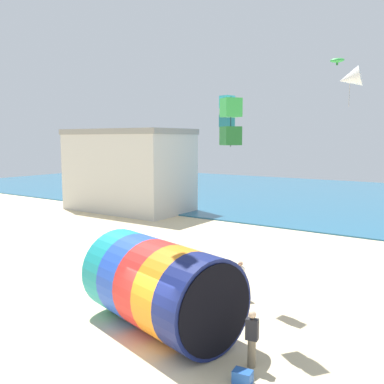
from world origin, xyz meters
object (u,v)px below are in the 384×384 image
Objects in this scene: kite_green_parafoil at (337,60)px; cooler_box at (243,377)px; giant_inflatable_tube at (160,286)px; kite_handler at (252,338)px; kite_white_delta at (350,78)px; bystander_near_water at (240,279)px; kite_cyan_box at (227,111)px; kite_green_box at (231,122)px.

kite_green_parafoil reaches higher than cooler_box.
giant_inflatable_tube reaches higher than cooler_box.
kite_green_parafoil is at bearing 95.89° from kite_handler.
kite_white_delta is (2.48, 14.04, 8.52)m from giant_inflatable_tube.
kite_white_delta reaches higher than bystander_near_water.
kite_cyan_box is at bearing 123.85° from cooler_box.
kite_handler is (3.81, -0.46, -0.69)m from giant_inflatable_tube.
kite_cyan_box reaches higher than kite_green_box.
bystander_near_water is at bearing -24.12° from kite_cyan_box.
kite_cyan_box is (-2.74, -6.19, -2.74)m from kite_green_parafoil.
kite_cyan_box is at bearing -105.51° from kite_white_delta.
kite_handler is 9.54m from kite_cyan_box.
kite_white_delta is at bearing 92.93° from kite_green_parafoil.
kite_handler is 15.02m from kite_green_parafoil.
kite_green_parafoil is at bearing 76.45° from giant_inflatable_tube.
giant_inflatable_tube is 4.55× the size of kite_cyan_box.
giant_inflatable_tube reaches higher than kite_handler.
giant_inflatable_tube is 4.46m from bystander_near_water.
bystander_near_water is at bearing 107.94° from kite_green_box.
cooler_box is at bearing -55.04° from kite_green_box.
bystander_near_water is at bearing 121.63° from kite_handler.
kite_green_box is 3.35× the size of cooler_box.
kite_green_parafoil is (1.03, 8.89, 3.30)m from kite_green_box.
kite_white_delta is at bearing 95.26° from kite_handler.
bystander_near_water is (0.98, -0.44, -7.07)m from kite_cyan_box.
kite_green_parafoil is 1.39× the size of cooler_box.
kite_green_parafoil is (-1.18, 11.40, 9.72)m from kite_handler.
kite_green_parafoil is 0.32× the size of kite_white_delta.
kite_green_parafoil is 16.18m from cooler_box.
giant_inflatable_tube is at bearing -100.01° from kite_white_delta.
cooler_box is (1.52, -15.41, -9.91)m from kite_white_delta.
kite_white_delta is 9.90m from kite_cyan_box.
kite_white_delta is 1.42× the size of bystander_near_water.
kite_green_parafoil is at bearing 75.15° from bystander_near_water.
kite_green_box is at bearing -72.06° from bystander_near_water.
kite_handler is 17.22m from kite_white_delta.
giant_inflatable_tube is 2.82× the size of kite_white_delta.
kite_cyan_box is 10.64m from cooler_box.
kite_handler is at bearing -48.67° from kite_green_box.
cooler_box is (0.19, -0.91, -0.71)m from kite_handler.
kite_green_parafoil is 11.97m from bystander_near_water.
bystander_near_water is at bearing 118.80° from cooler_box.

